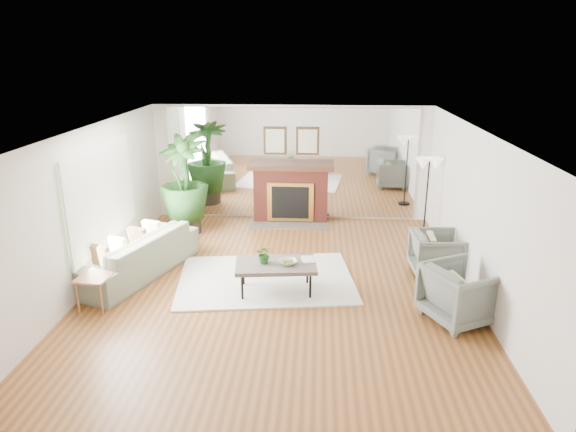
# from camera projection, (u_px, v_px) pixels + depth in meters

# --- Properties ---
(ground) EXTENTS (7.00, 7.00, 0.00)m
(ground) POSITION_uv_depth(u_px,v_px,m) (279.00, 285.00, 8.29)
(ground) COLOR brown
(ground) RESTS_ON ground
(wall_left) EXTENTS (0.02, 7.00, 2.50)m
(wall_left) POSITION_uv_depth(u_px,v_px,m) (90.00, 208.00, 8.08)
(wall_left) COLOR silver
(wall_left) RESTS_ON ground
(wall_right) EXTENTS (0.02, 7.00, 2.50)m
(wall_right) POSITION_uv_depth(u_px,v_px,m) (477.00, 215.00, 7.72)
(wall_right) COLOR silver
(wall_right) RESTS_ON ground
(wall_back) EXTENTS (6.00, 0.02, 2.50)m
(wall_back) POSITION_uv_depth(u_px,v_px,m) (291.00, 163.00, 11.21)
(wall_back) COLOR silver
(wall_back) RESTS_ON ground
(mirror_panel) EXTENTS (5.40, 0.04, 2.40)m
(mirror_panel) POSITION_uv_depth(u_px,v_px,m) (291.00, 163.00, 11.19)
(mirror_panel) COLOR silver
(mirror_panel) RESTS_ON wall_back
(window_panel) EXTENTS (0.04, 2.40, 1.50)m
(window_panel) POSITION_uv_depth(u_px,v_px,m) (101.00, 195.00, 8.42)
(window_panel) COLOR #B2E09E
(window_panel) RESTS_ON wall_left
(fireplace) EXTENTS (1.85, 0.83, 2.05)m
(fireplace) POSITION_uv_depth(u_px,v_px,m) (291.00, 192.00, 11.17)
(fireplace) COLOR maroon
(fireplace) RESTS_ON ground
(area_rug) EXTENTS (3.08, 2.38, 0.03)m
(area_rug) POSITION_uv_depth(u_px,v_px,m) (266.00, 279.00, 8.46)
(area_rug) COLOR white
(area_rug) RESTS_ON ground
(coffee_table) EXTENTS (1.31, 0.85, 0.49)m
(coffee_table) POSITION_uv_depth(u_px,v_px,m) (276.00, 266.00, 7.90)
(coffee_table) COLOR #685B52
(coffee_table) RESTS_ON ground
(sofa) EXTENTS (1.71, 2.62, 0.71)m
(sofa) POSITION_uv_depth(u_px,v_px,m) (135.00, 254.00, 8.60)
(sofa) COLOR gray
(sofa) RESTS_ON ground
(armchair_back) EXTENTS (0.84, 0.82, 0.73)m
(armchair_back) POSITION_uv_depth(u_px,v_px,m) (436.00, 254.00, 8.60)
(armchair_back) COLOR slate
(armchair_back) RESTS_ON ground
(armchair_front) EXTENTS (1.20, 1.19, 0.82)m
(armchair_front) POSITION_uv_depth(u_px,v_px,m) (461.00, 293.00, 7.11)
(armchair_front) COLOR slate
(armchair_front) RESTS_ON ground
(side_table) EXTENTS (0.48, 0.48, 0.51)m
(side_table) POSITION_uv_depth(u_px,v_px,m) (94.00, 282.00, 7.42)
(side_table) COLOR #98613D
(side_table) RESTS_ON ground
(potted_ficus) EXTENTS (1.27, 1.27, 2.04)m
(potted_ficus) POSITION_uv_depth(u_px,v_px,m) (184.00, 181.00, 10.31)
(potted_ficus) COLOR #2A261F
(potted_ficus) RESTS_ON ground
(floor_lamp) EXTENTS (0.54, 0.30, 1.67)m
(floor_lamp) POSITION_uv_depth(u_px,v_px,m) (429.00, 170.00, 9.79)
(floor_lamp) COLOR black
(floor_lamp) RESTS_ON ground
(tabletop_plant) EXTENTS (0.27, 0.23, 0.29)m
(tabletop_plant) POSITION_uv_depth(u_px,v_px,m) (265.00, 254.00, 7.86)
(tabletop_plant) COLOR #2F5D22
(tabletop_plant) RESTS_ON coffee_table
(fruit_bowl) EXTENTS (0.34, 0.34, 0.07)m
(fruit_bowl) POSITION_uv_depth(u_px,v_px,m) (288.00, 262.00, 7.86)
(fruit_bowl) COLOR #98613D
(fruit_bowl) RESTS_ON coffee_table
(book) EXTENTS (0.26, 0.32, 0.02)m
(book) POSITION_uv_depth(u_px,v_px,m) (302.00, 260.00, 7.99)
(book) COLOR #98613D
(book) RESTS_ON coffee_table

